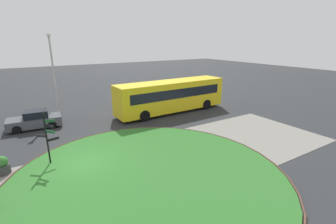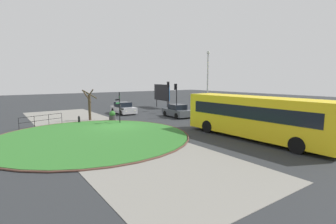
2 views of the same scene
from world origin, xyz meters
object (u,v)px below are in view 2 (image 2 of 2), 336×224
at_px(bollard_foreground, 79,119).
at_px(traffic_light_near, 168,90).
at_px(planter_near_signpost, 112,116).
at_px(traffic_light_far, 176,92).
at_px(billboard_left, 162,93).
at_px(street_tree_bare, 89,105).
at_px(car_near_lane, 177,111).
at_px(car_far_lane, 123,108).
at_px(bus_yellow, 255,117).
at_px(signpost_directional, 119,106).
at_px(lamppost_tall, 208,82).

xyz_separation_m(bollard_foreground, traffic_light_near, (-2.62, 12.61, 2.54)).
xyz_separation_m(traffic_light_near, planter_near_signpost, (2.89, -9.24, -2.45)).
bearing_deg(bollard_foreground, traffic_light_far, 92.57).
bearing_deg(billboard_left, traffic_light_far, -12.04).
xyz_separation_m(traffic_light_near, street_tree_bare, (1.52, -11.18, -1.25)).
xyz_separation_m(car_near_lane, car_far_lane, (-6.10, -3.81, 0.01)).
distance_m(bus_yellow, street_tree_bare, 16.69).
distance_m(car_near_lane, traffic_light_far, 4.04).
bearing_deg(bollard_foreground, planter_near_signpost, 85.44).
distance_m(billboard_left, street_tree_bare, 14.03).
relative_size(bollard_foreground, street_tree_bare, 0.22).
relative_size(bollard_foreground, bus_yellow, 0.06).
height_order(signpost_directional, bus_yellow, signpost_directional).
relative_size(bus_yellow, billboard_left, 2.42).
height_order(car_far_lane, street_tree_bare, street_tree_bare).
bearing_deg(signpost_directional, car_far_lane, 152.15).
relative_size(car_far_lane, street_tree_bare, 1.24).
xyz_separation_m(bus_yellow, street_tree_bare, (-15.16, -6.98, 0.02)).
bearing_deg(traffic_light_near, signpost_directional, 134.96).
bearing_deg(lamppost_tall, traffic_light_near, -176.66).
relative_size(traffic_light_near, street_tree_bare, 1.22).
relative_size(signpost_directional, car_near_lane, 0.76).
relative_size(traffic_light_far, street_tree_bare, 1.14).
height_order(signpost_directional, planter_near_signpost, signpost_directional).
height_order(traffic_light_near, traffic_light_far, traffic_light_near).
bearing_deg(signpost_directional, traffic_light_far, 108.87).
bearing_deg(billboard_left, signpost_directional, -44.64).
height_order(bollard_foreground, street_tree_bare, street_tree_bare).
distance_m(signpost_directional, street_tree_bare, 4.07).
bearing_deg(signpost_directional, bus_yellow, 24.60).
distance_m(lamppost_tall, billboard_left, 11.33).
relative_size(traffic_light_near, traffic_light_far, 1.07).
bearing_deg(street_tree_bare, traffic_light_far, 87.12).
height_order(signpost_directional, traffic_light_far, traffic_light_far).
xyz_separation_m(car_near_lane, billboard_left, (-8.99, 3.92, 1.61)).
relative_size(signpost_directional, traffic_light_far, 0.83).
bearing_deg(car_far_lane, bollard_foreground, -59.13).
xyz_separation_m(lamppost_tall, planter_near_signpost, (-4.15, -9.65, -3.49)).
relative_size(traffic_light_near, planter_near_signpost, 3.93).
xyz_separation_m(car_near_lane, street_tree_bare, (-3.39, -8.92, 1.00)).
height_order(car_far_lane, planter_near_signpost, car_far_lane).
bearing_deg(bollard_foreground, traffic_light_near, 101.73).
distance_m(signpost_directional, planter_near_signpost, 2.64).
distance_m(bus_yellow, car_near_lane, 11.97).
relative_size(traffic_light_far, billboard_left, 0.80).
distance_m(traffic_light_far, lamppost_tall, 5.17).
bearing_deg(lamppost_tall, signpost_directional, -100.58).
xyz_separation_m(traffic_light_near, lamppost_tall, (7.04, 0.41, 1.04)).
bearing_deg(bus_yellow, lamppost_tall, 153.04).
relative_size(signpost_directional, billboard_left, 0.66).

